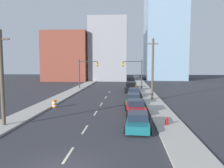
# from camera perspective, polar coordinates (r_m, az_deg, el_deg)

# --- Properties ---
(sidewalk_left) EXTENTS (2.60, 89.79, 0.16)m
(sidewalk_left) POSITION_cam_1_polar(r_m,az_deg,el_deg) (56.66, -6.94, -0.20)
(sidewalk_left) COLOR #ADA89E
(sidewalk_left) RESTS_ON ground
(sidewalk_right) EXTENTS (2.60, 89.79, 0.16)m
(sidewalk_right) POSITION_cam_1_polar(r_m,az_deg,el_deg) (55.74, 7.91, -0.30)
(sidewalk_right) COLOR #ADA89E
(sidewalk_right) RESTS_ON ground
(lane_stripe_at_2m) EXTENTS (0.16, 2.40, 0.01)m
(lane_stripe_at_2m) POSITION_cam_1_polar(r_m,az_deg,el_deg) (14.06, -11.33, -17.69)
(lane_stripe_at_2m) COLOR beige
(lane_stripe_at_2m) RESTS_ON ground
(lane_stripe_at_7m) EXTENTS (0.16, 2.40, 0.01)m
(lane_stripe_at_7m) POSITION_cam_1_polar(r_m,az_deg,el_deg) (18.74, -7.10, -11.70)
(lane_stripe_at_7m) COLOR beige
(lane_stripe_at_7m) RESTS_ON ground
(lane_stripe_at_13m) EXTENTS (0.16, 2.40, 0.01)m
(lane_stripe_at_13m) POSITION_cam_1_polar(r_m,az_deg,el_deg) (24.55, -4.32, -7.58)
(lane_stripe_at_13m) COLOR beige
(lane_stripe_at_13m) RESTS_ON ground
(lane_stripe_at_19m) EXTENTS (0.16, 2.40, 0.01)m
(lane_stripe_at_19m) POSITION_cam_1_polar(r_m,az_deg,el_deg) (29.81, -2.80, -5.27)
(lane_stripe_at_19m) COLOR beige
(lane_stripe_at_19m) RESTS_ON ground
(lane_stripe_at_25m) EXTENTS (0.16, 2.40, 0.01)m
(lane_stripe_at_25m) POSITION_cam_1_polar(r_m,az_deg,el_deg) (35.76, -1.64, -3.50)
(lane_stripe_at_25m) COLOR beige
(lane_stripe_at_25m) RESTS_ON ground
(lane_stripe_at_32m) EXTENTS (0.16, 2.40, 0.01)m
(lane_stripe_at_32m) POSITION_cam_1_polar(r_m,az_deg,el_deg) (42.50, -0.72, -2.09)
(lane_stripe_at_32m) COLOR beige
(lane_stripe_at_32m) RESTS_ON ground
(building_brick_left) EXTENTS (14.00, 16.00, 15.59)m
(building_brick_left) POSITION_cam_1_polar(r_m,az_deg,el_deg) (75.28, -11.12, 6.97)
(building_brick_left) COLOR brown
(building_brick_left) RESTS_ON ground
(building_office_center) EXTENTS (12.00, 20.00, 20.12)m
(building_office_center) POSITION_cam_1_polar(r_m,az_deg,el_deg) (77.04, -0.62, 8.71)
(building_office_center) COLOR #99999E
(building_office_center) RESTS_ON ground
(building_glass_right) EXTENTS (13.00, 20.00, 30.67)m
(building_glass_right) POSITION_cam_1_polar(r_m,az_deg,el_deg) (82.26, 13.36, 12.05)
(building_glass_right) COLOR #8CADC6
(building_glass_right) RESTS_ON ground
(traffic_signal_left) EXTENTS (4.27, 0.35, 6.38)m
(traffic_signal_left) POSITION_cam_1_polar(r_m,az_deg,el_deg) (47.88, -7.16, 3.64)
(traffic_signal_left) COLOR #38383D
(traffic_signal_left) RESTS_ON ground
(traffic_signal_right) EXTENTS (4.27, 0.35, 6.38)m
(traffic_signal_right) POSITION_cam_1_polar(r_m,az_deg,el_deg) (47.00, 6.33, 3.62)
(traffic_signal_right) COLOR #38383D
(traffic_signal_right) RESTS_ON ground
(utility_pole_left_near) EXTENTS (1.60, 0.32, 8.34)m
(utility_pole_left_near) POSITION_cam_1_polar(r_m,az_deg,el_deg) (20.91, -26.81, 1.49)
(utility_pole_left_near) COLOR brown
(utility_pole_left_near) RESTS_ON ground
(utility_pole_right_mid) EXTENTS (1.60, 0.32, 9.18)m
(utility_pole_right_mid) POSITION_cam_1_polar(r_m,az_deg,el_deg) (32.92, 10.55, 3.89)
(utility_pole_right_mid) COLOR brown
(utility_pole_right_mid) RESTS_ON ground
(traffic_barrel) EXTENTS (0.56, 0.56, 0.95)m
(traffic_barrel) POSITION_cam_1_polar(r_m,az_deg,el_deg) (28.33, -14.82, -5.04)
(traffic_barrel) COLOR orange
(traffic_barrel) RESTS_ON ground
(fire_hydrant) EXTENTS (0.26, 0.26, 0.84)m
(fire_hydrant) POSITION_cam_1_polar(r_m,az_deg,el_deg) (19.87, 14.09, -9.60)
(fire_hydrant) COLOR red
(fire_hydrant) RESTS_ON ground
(sedan_teal) EXTENTS (2.29, 4.58, 1.41)m
(sedan_teal) POSITION_cam_1_polar(r_m,az_deg,el_deg) (18.72, 6.74, -9.68)
(sedan_teal) COLOR #196B75
(sedan_teal) RESTS_ON ground
(sedan_red) EXTENTS (2.36, 4.80, 1.53)m
(sedan_red) POSITION_cam_1_polar(r_m,az_deg,el_deg) (24.40, 6.15, -6.01)
(sedan_red) COLOR red
(sedan_red) RESTS_ON ground
(sedan_green) EXTENTS (2.29, 4.85, 1.43)m
(sedan_green) POSITION_cam_1_polar(r_m,az_deg,el_deg) (29.82, 5.54, -4.01)
(sedan_green) COLOR #1E6033
(sedan_green) RESTS_ON ground
(sedan_gray) EXTENTS (2.34, 4.67, 1.49)m
(sedan_gray) POSITION_cam_1_polar(r_m,az_deg,el_deg) (36.24, 5.73, -2.31)
(sedan_gray) COLOR slate
(sedan_gray) RESTS_ON ground
(pickup_truck_black) EXTENTS (2.39, 6.41, 1.86)m
(pickup_truck_black) POSITION_cam_1_polar(r_m,az_deg,el_deg) (42.84, 4.86, -1.02)
(pickup_truck_black) COLOR black
(pickup_truck_black) RESTS_ON ground
(sedan_brown) EXTENTS (2.10, 4.63, 1.41)m
(sedan_brown) POSITION_cam_1_polar(r_m,az_deg,el_deg) (49.57, 5.40, -0.31)
(sedan_brown) COLOR brown
(sedan_brown) RESTS_ON ground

